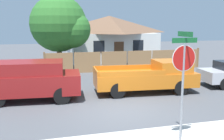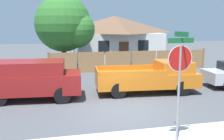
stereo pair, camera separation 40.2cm
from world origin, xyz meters
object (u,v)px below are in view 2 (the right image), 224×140
Objects in this scene: oak_tree at (66,25)px; red_suv at (32,79)px; orange_pickup at (151,77)px; stop_sign at (180,69)px; house at (115,37)px.

oak_tree is 8.89m from red_suv.
orange_pickup is 6.10m from stop_sign.
oak_tree is (-5.23, -5.38, 1.22)m from house.
house reaches higher than stop_sign.
red_suv is 5.98m from orange_pickup.
orange_pickup is 1.61× the size of stop_sign.
stop_sign is (4.59, -5.78, 1.27)m from red_suv.
orange_pickup is (3.88, -8.29, -2.67)m from oak_tree.
oak_tree reaches higher than orange_pickup.
orange_pickup is (-1.36, -13.67, -1.45)m from house.
red_suv is at bearing -118.25° from house.
house is 13.82m from orange_pickup.
house reaches higher than orange_pickup.
stop_sign reaches higher than red_suv.
oak_tree is 1.25× the size of red_suv.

